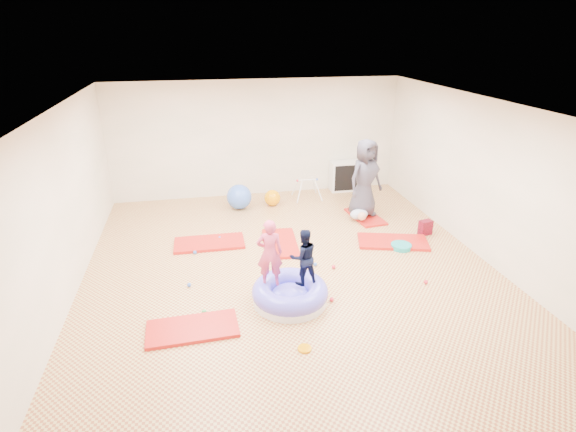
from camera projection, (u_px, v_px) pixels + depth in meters
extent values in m
cube|color=tan|center=(291.00, 270.00, 7.80)|extent=(7.00, 8.00, 0.01)
cube|color=white|center=(292.00, 107.00, 6.71)|extent=(7.00, 8.00, 0.01)
cube|color=white|center=(257.00, 139.00, 10.86)|extent=(7.00, 0.01, 2.80)
cube|color=white|center=(395.00, 361.00, 3.64)|extent=(7.00, 0.01, 2.80)
cube|color=white|center=(60.00, 211.00, 6.60)|extent=(0.01, 8.00, 2.80)
cube|color=white|center=(486.00, 181.00, 7.90)|extent=(0.01, 8.00, 2.80)
cube|color=red|center=(193.00, 329.00, 6.25)|extent=(1.28, 0.67, 0.05)
cube|color=red|center=(209.00, 243.00, 8.72)|extent=(1.35, 0.69, 0.06)
cube|color=red|center=(280.00, 243.00, 8.72)|extent=(0.73, 1.30, 0.05)
cube|color=red|center=(393.00, 242.00, 8.77)|extent=(1.47, 1.01, 0.06)
cube|color=red|center=(365.00, 217.00, 9.94)|extent=(0.66, 1.13, 0.04)
cylinder|color=white|center=(290.00, 298.00, 6.88)|extent=(1.13, 1.13, 0.13)
torus|color=#5953EA|center=(290.00, 291.00, 6.84)|extent=(1.17, 1.17, 0.31)
ellipsoid|color=#5953EA|center=(290.00, 296.00, 6.87)|extent=(0.62, 0.62, 0.28)
imported|color=#CD3D65|center=(270.00, 250.00, 6.60)|extent=(0.41, 0.30, 1.07)
imported|color=black|center=(304.00, 254.00, 6.67)|extent=(0.47, 0.38, 0.89)
imported|color=#393643|center=(365.00, 178.00, 9.65)|extent=(0.98, 0.82, 1.71)
ellipsoid|color=#A7B5D0|center=(359.00, 214.00, 9.72)|extent=(0.39, 0.25, 0.23)
sphere|color=tan|center=(362.00, 216.00, 9.54)|extent=(0.18, 0.18, 0.18)
sphere|color=red|center=(426.00, 282.00, 7.37)|extent=(0.07, 0.07, 0.07)
sphere|color=blue|center=(315.00, 264.00, 7.92)|extent=(0.07, 0.07, 0.07)
sphere|color=green|center=(204.00, 312.00, 6.61)|extent=(0.07, 0.07, 0.07)
sphere|color=blue|center=(189.00, 285.00, 7.29)|extent=(0.07, 0.07, 0.07)
sphere|color=blue|center=(195.00, 252.00, 8.34)|extent=(0.07, 0.07, 0.07)
sphere|color=red|center=(334.00, 267.00, 7.84)|extent=(0.07, 0.07, 0.07)
sphere|color=blue|center=(220.00, 238.00, 8.91)|extent=(0.07, 0.07, 0.07)
sphere|color=blue|center=(296.00, 317.00, 6.49)|extent=(0.07, 0.07, 0.07)
sphere|color=orange|center=(308.00, 289.00, 7.16)|extent=(0.07, 0.07, 0.07)
sphere|color=red|center=(332.00, 299.00, 6.90)|extent=(0.07, 0.07, 0.07)
sphere|color=blue|center=(239.00, 197.00, 10.34)|extent=(0.57, 0.57, 0.57)
sphere|color=#F69600|center=(272.00, 198.00, 10.56)|extent=(0.38, 0.38, 0.38)
cylinder|color=silver|center=(300.00, 192.00, 10.69)|extent=(0.19, 0.19, 0.50)
cylinder|color=silver|center=(296.00, 186.00, 11.08)|extent=(0.19, 0.19, 0.50)
cylinder|color=silver|center=(319.00, 191.00, 10.77)|extent=(0.19, 0.19, 0.50)
cylinder|color=silver|center=(314.00, 185.00, 11.16)|extent=(0.19, 0.19, 0.50)
cylinder|color=silver|center=(307.00, 180.00, 10.84)|extent=(0.49, 0.03, 0.03)
sphere|color=red|center=(297.00, 181.00, 10.79)|extent=(0.06, 0.06, 0.06)
sphere|color=blue|center=(317.00, 179.00, 10.88)|extent=(0.06, 0.06, 0.06)
cube|color=silver|center=(345.00, 176.00, 11.49)|extent=(0.76, 0.37, 0.76)
cube|color=black|center=(347.00, 178.00, 11.33)|extent=(0.65, 0.02, 0.65)
cube|color=silver|center=(346.00, 177.00, 11.44)|extent=(0.02, 0.26, 0.67)
cube|color=silver|center=(346.00, 177.00, 11.44)|extent=(0.67, 0.26, 0.02)
cylinder|color=teal|center=(401.00, 246.00, 8.55)|extent=(0.39, 0.39, 0.09)
cube|color=#A50424|center=(425.00, 227.00, 9.10)|extent=(0.29, 0.21, 0.30)
cylinder|color=orange|center=(305.00, 349.00, 5.88)|extent=(0.18, 0.18, 0.03)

